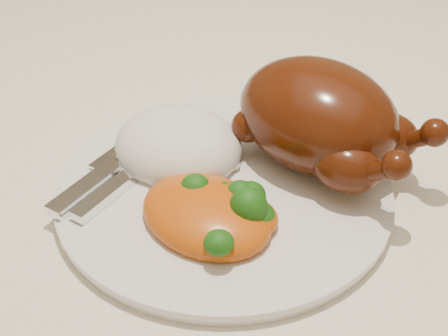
% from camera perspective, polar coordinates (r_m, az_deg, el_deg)
% --- Properties ---
extents(dining_table, '(1.60, 0.90, 0.76)m').
position_cam_1_polar(dining_table, '(0.77, 6.22, -0.12)').
color(dining_table, brown).
rests_on(dining_table, floor).
extents(tablecloth, '(1.73, 1.03, 0.18)m').
position_cam_1_polar(tablecloth, '(0.73, 6.59, 4.52)').
color(tablecloth, white).
rests_on(tablecloth, dining_table).
extents(dinner_plate, '(0.37, 0.37, 0.01)m').
position_cam_1_polar(dinner_plate, '(0.56, -0.00, -2.18)').
color(dinner_plate, white).
rests_on(dinner_plate, tablecloth).
extents(roast_chicken, '(0.21, 0.16, 0.10)m').
position_cam_1_polar(roast_chicken, '(0.56, 8.88, 4.56)').
color(roast_chicken, '#4F1B08').
rests_on(roast_chicken, dinner_plate).
extents(rice_mound, '(0.12, 0.11, 0.06)m').
position_cam_1_polar(rice_mound, '(0.58, -4.19, 1.99)').
color(rice_mound, white).
rests_on(rice_mound, dinner_plate).
extents(mac_and_cheese, '(0.14, 0.12, 0.05)m').
position_cam_1_polar(mac_and_cheese, '(0.51, -0.61, -4.09)').
color(mac_and_cheese, '#DE5B0E').
rests_on(mac_and_cheese, dinner_plate).
extents(cutlery, '(0.05, 0.20, 0.01)m').
position_cam_1_polar(cutlery, '(0.57, -9.89, -0.30)').
color(cutlery, silver).
rests_on(cutlery, dinner_plate).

